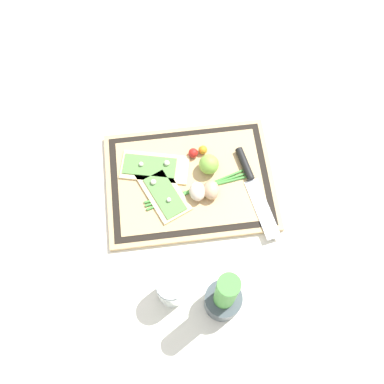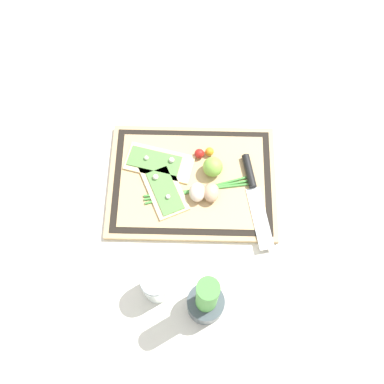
{
  "view_description": "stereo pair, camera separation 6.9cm",
  "coord_description": "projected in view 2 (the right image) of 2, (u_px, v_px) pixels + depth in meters",
  "views": [
    {
      "loc": [
        0.06,
        0.52,
        1.18
      ],
      "look_at": [
        0.0,
        0.04,
        0.04
      ],
      "focal_mm": 42.0,
      "sensor_mm": 36.0,
      "label": 1
    },
    {
      "loc": [
        -0.01,
        0.52,
        1.18
      ],
      "look_at": [
        0.0,
        0.04,
        0.04
      ],
      "focal_mm": 42.0,
      "sensor_mm": 36.0,
      "label": 2
    }
  ],
  "objects": [
    {
      "name": "egg_brown",
      "position": [
        211.0,
        192.0,
        1.23
      ],
      "size": [
        0.05,
        0.05,
        0.05
      ],
      "primitive_type": "ellipsoid",
      "color": "tan",
      "rests_on": "cutting_board"
    },
    {
      "name": "cutting_board",
      "position": [
        192.0,
        182.0,
        1.28
      ],
      "size": [
        0.47,
        0.35,
        0.02
      ],
      "color": "tan",
      "rests_on": "ground_plane"
    },
    {
      "name": "herb_pot",
      "position": [
        206.0,
        301.0,
        1.07
      ],
      "size": [
        0.09,
        0.09,
        0.25
      ],
      "color": "#3D474C",
      "rests_on": "ground_plane"
    },
    {
      "name": "lime",
      "position": [
        213.0,
        167.0,
        1.25
      ],
      "size": [
        0.06,
        0.06,
        0.06
      ],
      "primitive_type": "sphere",
      "color": "#7FB742",
      "rests_on": "cutting_board"
    },
    {
      "name": "scallion_bunch",
      "position": [
        197.0,
        190.0,
        1.25
      ],
      "size": [
        0.3,
        0.09,
        0.01
      ],
      "color": "#47933D",
      "rests_on": "cutting_board"
    },
    {
      "name": "cherry_tomato_yellow",
      "position": [
        209.0,
        152.0,
        1.29
      ],
      "size": [
        0.03,
        0.03,
        0.03
      ],
      "primitive_type": "sphere",
      "color": "orange",
      "rests_on": "cutting_board"
    },
    {
      "name": "pizza_slice_far",
      "position": [
        164.0,
        188.0,
        1.25
      ],
      "size": [
        0.15,
        0.2,
        0.02
      ],
      "color": "beige",
      "rests_on": "cutting_board"
    },
    {
      "name": "knife",
      "position": [
        252.0,
        185.0,
        1.25
      ],
      "size": [
        0.08,
        0.28,
        0.02
      ],
      "color": "silver",
      "rests_on": "cutting_board"
    },
    {
      "name": "sauce_jar",
      "position": [
        157.0,
        286.0,
        1.12
      ],
      "size": [
        0.07,
        0.07,
        0.11
      ],
      "color": "silver",
      "rests_on": "ground_plane"
    },
    {
      "name": "egg_pink",
      "position": [
        197.0,
        192.0,
        1.23
      ],
      "size": [
        0.05,
        0.05,
        0.05
      ],
      "primitive_type": "ellipsoid",
      "color": "beige",
      "rests_on": "cutting_board"
    },
    {
      "name": "pizza_slice_near",
      "position": [
        158.0,
        162.0,
        1.28
      ],
      "size": [
        0.21,
        0.13,
        0.02
      ],
      "color": "beige",
      "rests_on": "cutting_board"
    },
    {
      "name": "ground_plane",
      "position": [
        192.0,
        183.0,
        1.29
      ],
      "size": [
        6.0,
        6.0,
        0.0
      ],
      "primitive_type": "plane",
      "color": "silver"
    },
    {
      "name": "cherry_tomato_red",
      "position": [
        199.0,
        154.0,
        1.28
      ],
      "size": [
        0.03,
        0.03,
        0.03
      ],
      "primitive_type": "sphere",
      "color": "red",
      "rests_on": "cutting_board"
    }
  ]
}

